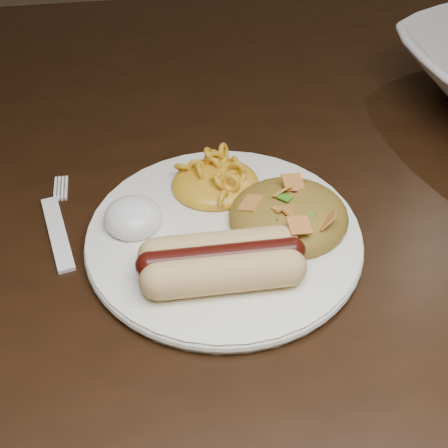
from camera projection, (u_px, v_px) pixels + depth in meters
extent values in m
cube|color=black|center=(285.00, 186.00, 0.65)|extent=(1.60, 0.90, 0.04)
cylinder|color=white|center=(224.00, 237.00, 0.56)|extent=(0.29, 0.29, 0.01)
cylinder|color=#E2A875|center=(224.00, 276.00, 0.49)|extent=(0.10, 0.03, 0.03)
cylinder|color=#E2A875|center=(219.00, 248.00, 0.51)|extent=(0.10, 0.03, 0.03)
cylinder|color=#3B0C07|center=(221.00, 258.00, 0.50)|extent=(0.12, 0.02, 0.02)
ellipsoid|color=gold|center=(215.00, 174.00, 0.59)|extent=(0.10, 0.09, 0.03)
ellipsoid|color=white|center=(132.00, 211.00, 0.55)|extent=(0.05, 0.05, 0.03)
ellipsoid|color=#B1561A|center=(289.00, 211.00, 0.55)|extent=(0.11, 0.10, 0.04)
cube|color=white|center=(58.00, 233.00, 0.57)|extent=(0.05, 0.16, 0.00)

